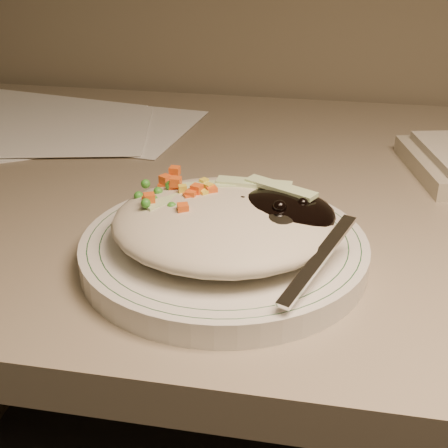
# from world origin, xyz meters

# --- Properties ---
(desk) EXTENTS (1.40, 0.70, 0.74)m
(desk) POSITION_xyz_m (0.00, 1.38, 0.54)
(desk) COLOR #7F725C
(desk) RESTS_ON ground
(plate) EXTENTS (0.25, 0.25, 0.02)m
(plate) POSITION_xyz_m (-0.06, 1.19, 0.75)
(plate) COLOR silver
(plate) RESTS_ON desk
(plate_rim) EXTENTS (0.24, 0.24, 0.00)m
(plate_rim) POSITION_xyz_m (-0.06, 1.19, 0.76)
(plate_rim) COLOR #144723
(plate_rim) RESTS_ON plate
(meal) EXTENTS (0.21, 0.19, 0.05)m
(meal) POSITION_xyz_m (-0.06, 1.19, 0.78)
(meal) COLOR #AFA68E
(meal) RESTS_ON plate
(papers) EXTENTS (0.45, 0.39, 0.00)m
(papers) POSITION_xyz_m (-0.40, 1.51, 0.74)
(papers) COLOR white
(papers) RESTS_ON desk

